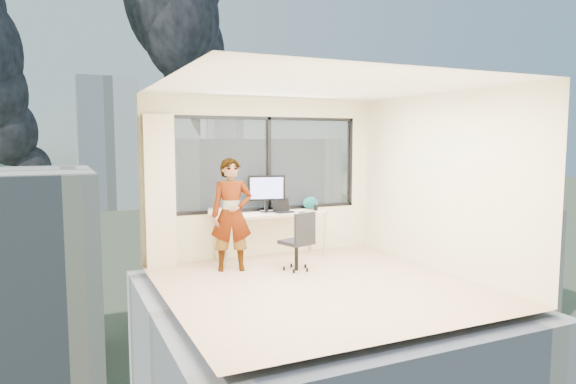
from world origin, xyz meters
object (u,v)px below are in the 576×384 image
chair (296,240)px  laptop (284,206)px  person (232,215)px  game_console (218,211)px  monitor (267,193)px  desk (271,236)px  handbag (310,203)px

chair → laptop: laptop is taller
person → chair: bearing=-10.6°
chair → person: size_ratio=0.54×
chair → laptop: 0.91m
chair → game_console: size_ratio=2.74×
game_console → monitor: bearing=7.1°
desk → game_console: bearing=162.0°
chair → game_console: (-0.86, 1.10, 0.34)m
game_console → handbag: handbag is taller
chair → game_console: chair is taller
person → monitor: size_ratio=2.73×
desk → person: 1.02m
chair → handbag: handbag is taller
person → handbag: 1.71m
desk → handbag: size_ratio=6.61×
monitor → chair: bearing=-73.2°
laptop → handbag: handbag is taller
laptop → desk: bearing=166.9°
person → monitor: 1.00m
desk → person: bearing=-152.0°
monitor → game_console: monitor is taller
desk → person: person is taller
chair → person: 1.03m
chair → person: bearing=137.7°
chair → monitor: bearing=77.1°
monitor → game_console: bearing=-175.3°
chair → handbag: 1.32m
handbag → chair: bearing=-139.4°
monitor → person: bearing=-131.2°
laptop → handbag: bearing=13.9°
desk → monitor: bearing=95.7°
chair → game_console: 1.43m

